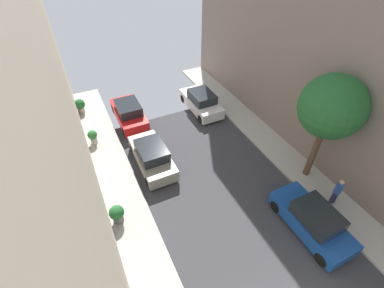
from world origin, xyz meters
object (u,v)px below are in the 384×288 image
(parked_car_right_1, at_px, (313,220))
(pedestrian, at_px, (337,191))
(potted_plant_4, at_px, (117,214))
(street_tree_1, at_px, (332,107))
(parked_car_left_3, at_px, (129,113))
(parked_car_left_2, at_px, (152,156))
(parked_car_right_2, at_px, (201,102))
(potted_plant_5, at_px, (80,105))
(potted_plant_0, at_px, (93,136))

(parked_car_right_1, relative_size, pedestrian, 2.44)
(pedestrian, distance_m, potted_plant_4, 11.09)
(pedestrian, relative_size, street_tree_1, 0.28)
(parked_car_left_3, height_order, street_tree_1, street_tree_1)
(parked_car_left_2, relative_size, potted_plant_4, 4.06)
(pedestrian, xyz_separation_m, street_tree_1, (0.29, 2.20, 3.67))
(parked_car_right_2, distance_m, potted_plant_4, 10.98)
(pedestrian, distance_m, potted_plant_5, 17.92)
(parked_car_right_1, distance_m, potted_plant_4, 9.40)
(potted_plant_4, height_order, potted_plant_5, potted_plant_5)
(parked_car_left_3, height_order, potted_plant_0, parked_car_left_3)
(parked_car_right_2, height_order, potted_plant_0, parked_car_right_2)
(parked_car_left_2, bearing_deg, potted_plant_0, 129.34)
(parked_car_left_3, relative_size, potted_plant_5, 3.89)
(potted_plant_0, xyz_separation_m, potted_plant_5, (-0.19, 4.09, 0.06))
(parked_car_left_2, relative_size, potted_plant_0, 4.34)
(pedestrian, bearing_deg, potted_plant_0, 134.95)
(pedestrian, xyz_separation_m, potted_plant_0, (-10.37, 10.39, -0.37))
(parked_car_left_2, distance_m, parked_car_left_3, 5.01)
(potted_plant_5, bearing_deg, potted_plant_0, -87.41)
(parked_car_left_3, xyz_separation_m, potted_plant_0, (-2.85, -1.53, -0.02))
(parked_car_left_2, bearing_deg, street_tree_1, -31.13)
(pedestrian, height_order, street_tree_1, street_tree_1)
(parked_car_right_2, bearing_deg, street_tree_1, -74.68)
(parked_car_left_2, relative_size, parked_car_right_1, 1.00)
(street_tree_1, relative_size, potted_plant_0, 6.43)
(parked_car_left_2, bearing_deg, parked_car_right_1, -54.38)
(parked_car_right_1, xyz_separation_m, potted_plant_0, (-8.25, 11.02, -0.02))
(pedestrian, xyz_separation_m, potted_plant_5, (-10.56, 14.48, -0.32))
(parked_car_left_3, distance_m, potted_plant_0, 3.24)
(street_tree_1, bearing_deg, parked_car_left_2, 148.87)
(parked_car_left_2, bearing_deg, parked_car_left_3, 90.00)
(potted_plant_5, bearing_deg, parked_car_right_2, -22.48)
(potted_plant_4, bearing_deg, parked_car_left_3, 70.38)
(potted_plant_5, bearing_deg, parked_car_left_2, -68.14)
(parked_car_right_1, xyz_separation_m, street_tree_1, (2.41, 2.82, 4.02))
(potted_plant_0, bearing_deg, parked_car_right_2, 4.14)
(parked_car_right_1, relative_size, street_tree_1, 0.67)
(parked_car_right_2, bearing_deg, pedestrian, -79.07)
(pedestrian, xyz_separation_m, potted_plant_4, (-10.42, 3.79, -0.35))
(parked_car_left_2, relative_size, potted_plant_5, 3.89)
(pedestrian, relative_size, potted_plant_4, 1.66)
(parked_car_right_2, xyz_separation_m, potted_plant_5, (-8.44, 3.49, 0.04))
(potted_plant_4, xyz_separation_m, potted_plant_5, (-0.14, 10.68, 0.04))
(parked_car_left_3, xyz_separation_m, pedestrian, (7.52, -11.92, 0.35))
(parked_car_left_2, height_order, pedestrian, pedestrian)
(potted_plant_0, height_order, potted_plant_4, potted_plant_4)
(parked_car_left_2, distance_m, parked_car_right_2, 6.77)
(parked_car_left_2, xyz_separation_m, potted_plant_4, (-2.90, -3.12, 0.00))
(street_tree_1, height_order, potted_plant_0, street_tree_1)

